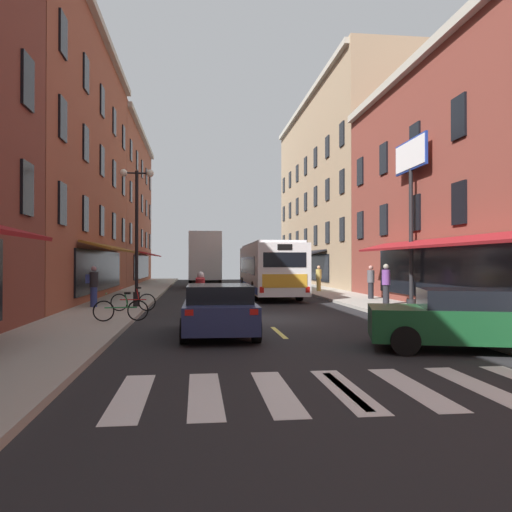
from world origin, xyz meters
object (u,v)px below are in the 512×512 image
bicycle_near (121,310)px  pedestrian_near (93,285)px  pedestrian_far (386,284)px  billboard_sign (411,177)px  motorcycle_rider (200,298)px  pedestrian_rear (371,282)px  sedan_mid (205,275)px  box_truck (205,260)px  sedan_near (219,309)px  street_lamp_twin (137,231)px  pedestrian_mid (319,278)px  sedan_far (469,319)px  transit_bus (269,269)px  bicycle_mid (133,301)px

bicycle_near → pedestrian_near: 5.73m
pedestrian_far → billboard_sign: bearing=109.4°
motorcycle_rider → pedestrian_rear: (8.68, 6.30, 0.30)m
sedan_mid → pedestrian_far: size_ratio=2.58×
box_truck → sedan_near: (-0.05, -26.12, -1.47)m
street_lamp_twin → pedestrian_rear: bearing=15.6°
motorcycle_rider → pedestrian_near: bearing=144.7°
street_lamp_twin → box_truck: bearing=80.1°
pedestrian_mid → street_lamp_twin: 14.58m
sedan_far → pedestrian_near: (-10.43, 10.92, 0.32)m
sedan_mid → street_lamp_twin: street_lamp_twin is taller
transit_bus → pedestrian_far: 8.97m
bicycle_near → pedestrian_near: bearing=109.6°
pedestrian_rear → transit_bus: bearing=94.9°
billboard_sign → sedan_far: billboard_sign is taller
pedestrian_rear → bicycle_near: bearing=175.9°
billboard_sign → pedestrian_mid: bearing=98.6°
motorcycle_rider → pedestrian_mid: pedestrian_mid is taller
bicycle_mid → street_lamp_twin: street_lamp_twin is taller
sedan_far → bicycle_mid: 12.34m
bicycle_near → pedestrian_near: pedestrian_near is taller
motorcycle_rider → pedestrian_far: (8.11, 2.72, 0.35)m
bicycle_mid → pedestrian_far: 10.79m
sedan_mid → motorcycle_rider: 32.94m
billboard_sign → box_truck: bearing=115.0°
transit_bus → street_lamp_twin: size_ratio=2.00×
bicycle_near → sedan_near: bearing=-39.7°
sedan_mid → pedestrian_mid: bearing=-70.7°
sedan_far → box_truck: bearing=100.6°
box_truck → motorcycle_rider: size_ratio=3.57×
transit_bus → sedan_mid: bearing=98.5°
bicycle_mid → pedestrian_far: pedestrian_far is taller
motorcycle_rider → pedestrian_far: 8.56m
sedan_far → pedestrian_mid: (1.65, 20.97, 0.26)m
motorcycle_rider → bicycle_near: size_ratio=1.21×
sedan_near → bicycle_near: bearing=140.3°
billboard_sign → pedestrian_near: bearing=178.0°
box_truck → sedan_near: size_ratio=1.72×
transit_bus → motorcycle_rider: bearing=-110.8°
billboard_sign → sedan_far: 12.04m
pedestrian_mid → pedestrian_rear: 6.95m
bicycle_near → pedestrian_mid: pedestrian_mid is taller
billboard_sign → street_lamp_twin: (-11.90, 0.48, -2.41)m
sedan_near → pedestrian_rear: 13.75m
sedan_mid → bicycle_mid: size_ratio=2.69×
transit_bus → motorcycle_rider: transit_bus is taller
sedan_mid → pedestrian_rear: size_ratio=2.72×
box_truck → pedestrian_mid: bearing=-49.0°
transit_bus → pedestrian_far: transit_bus is taller
sedan_far → pedestrian_rear: pedestrian_rear is taller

